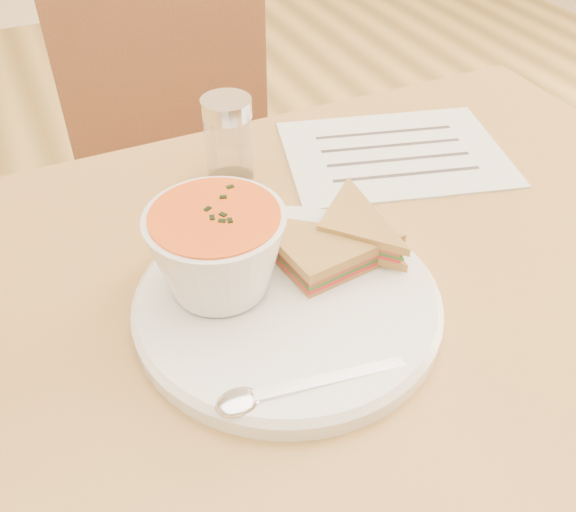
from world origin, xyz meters
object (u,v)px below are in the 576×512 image
dining_table (319,482)px  chair_far (172,222)px  soup_bowl (218,255)px  condiment_shaker (228,141)px  plate (287,304)px

dining_table → chair_far: 0.57m
dining_table → soup_bowl: 0.45m
dining_table → soup_bowl: soup_bowl is taller
soup_bowl → condiment_shaker: bearing=66.7°
chair_far → soup_bowl: bearing=101.1°
chair_far → condiment_shaker: size_ratio=8.33×
chair_far → condiment_shaker: (0.01, -0.34, 0.36)m
condiment_shaker → dining_table: bearing=-84.5°
dining_table → chair_far: size_ratio=1.12×
soup_bowl → plate: bearing=-35.3°
chair_far → condiment_shaker: 0.49m
dining_table → plate: size_ratio=3.39×
plate → condiment_shaker: 0.24m
plate → condiment_shaker: condiment_shaker is taller
chair_far → plate: bearing=106.9°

